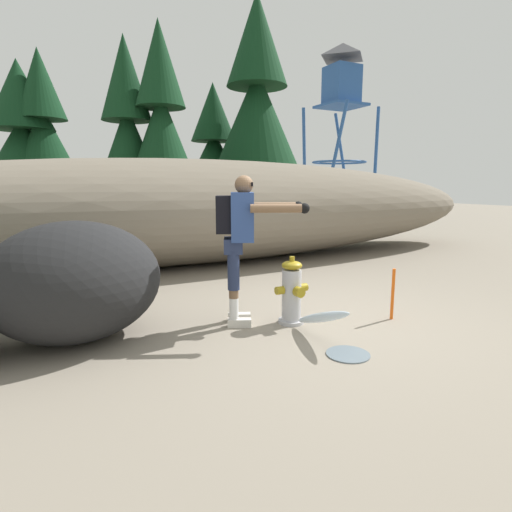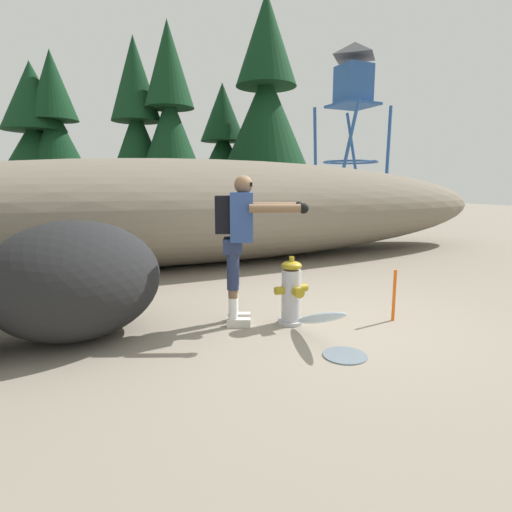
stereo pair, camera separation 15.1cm
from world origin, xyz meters
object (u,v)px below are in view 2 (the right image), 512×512
(boulder_large, at_px, (76,280))
(watchtower, at_px, (353,89))
(survey_stake, at_px, (394,295))
(utility_worker, at_px, (241,231))
(fire_hydrant, at_px, (291,293))

(boulder_large, bearing_deg, watchtower, 44.10)
(boulder_large, height_order, survey_stake, boulder_large)
(boulder_large, height_order, watchtower, watchtower)
(utility_worker, bearing_deg, watchtower, 72.70)
(watchtower, distance_m, survey_stake, 17.90)
(watchtower, relative_size, survey_stake, 13.87)
(fire_hydrant, relative_size, boulder_large, 0.45)
(boulder_large, relative_size, survey_stake, 2.84)
(survey_stake, bearing_deg, boulder_large, 164.01)
(fire_hydrant, distance_m, watchtower, 18.22)
(fire_hydrant, bearing_deg, survey_stake, -20.03)
(utility_worker, distance_m, boulder_large, 1.76)
(fire_hydrant, relative_size, watchtower, 0.09)
(survey_stake, bearing_deg, utility_worker, 158.55)
(utility_worker, xyz_separation_m, watchtower, (11.51, 13.09, 5.10))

